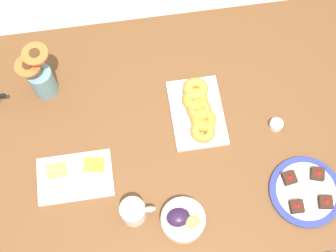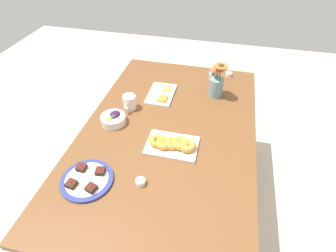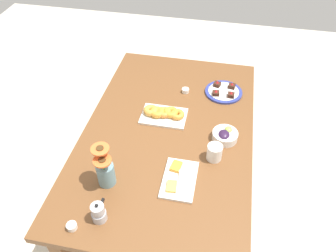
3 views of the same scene
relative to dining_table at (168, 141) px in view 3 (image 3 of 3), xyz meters
name	(u,v)px [view 3 (image 3 of 3)]	position (x,y,z in m)	size (l,w,h in m)	color
ground_plane	(168,200)	(0.00, 0.00, -0.65)	(6.00, 6.00, 0.00)	beige
dining_table	(168,141)	(0.00, 0.00, 0.00)	(1.60, 1.00, 0.74)	brown
coffee_mug	(215,152)	(-0.16, -0.29, 0.13)	(0.12, 0.08, 0.09)	white
grape_bowl	(225,135)	(0.00, -0.34, 0.12)	(0.15, 0.15, 0.07)	white
cheese_platter	(179,179)	(-0.34, -0.13, 0.10)	(0.26, 0.17, 0.03)	white
croissant_platter	(163,114)	(0.12, 0.05, 0.11)	(0.19, 0.28, 0.05)	white
jam_cup_honey	(185,90)	(0.39, -0.04, 0.10)	(0.05, 0.05, 0.03)	white
jam_cup_berry	(72,226)	(-0.71, 0.31, 0.10)	(0.05, 0.05, 0.03)	white
dessert_plate	(224,92)	(0.43, -0.30, 0.10)	(0.25, 0.25, 0.05)	navy
flower_vase	(105,172)	(-0.43, 0.23, 0.17)	(0.13, 0.11, 0.24)	#6B939E
moka_pot	(99,213)	(-0.64, 0.20, 0.13)	(0.11, 0.07, 0.12)	#B7B7BC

